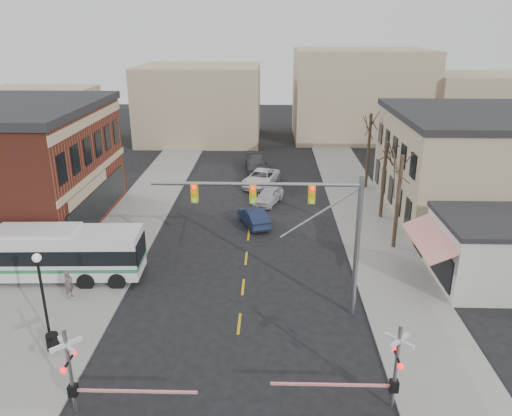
{
  "coord_description": "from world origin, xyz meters",
  "views": [
    {
      "loc": [
        1.55,
        -20.93,
        15.11
      ],
      "look_at": [
        0.66,
        10.55,
        3.5
      ],
      "focal_mm": 35.0,
      "sensor_mm": 36.0,
      "label": 1
    }
  ],
  "objects_px": {
    "car_a": "(268,196)",
    "pedestrian_far": "(70,259)",
    "traffic_signal_mast": "(302,216)",
    "pedestrian_near": "(69,284)",
    "car_b": "(254,217)",
    "rr_crossing_west": "(81,373)",
    "street_lamp": "(40,278)",
    "car_c": "(261,178)",
    "transit_bus": "(39,253)",
    "rr_crossing_east": "(385,368)",
    "trash_bin": "(53,342)",
    "car_d": "(257,164)"
  },
  "relations": [
    {
      "from": "transit_bus",
      "to": "pedestrian_far",
      "type": "height_order",
      "value": "transit_bus"
    },
    {
      "from": "street_lamp",
      "to": "car_c",
      "type": "distance_m",
      "value": 28.03
    },
    {
      "from": "pedestrian_far",
      "to": "rr_crossing_east",
      "type": "bearing_deg",
      "value": -99.36
    },
    {
      "from": "street_lamp",
      "to": "pedestrian_near",
      "type": "distance_m",
      "value": 4.45
    },
    {
      "from": "rr_crossing_west",
      "to": "trash_bin",
      "type": "height_order",
      "value": "rr_crossing_west"
    },
    {
      "from": "rr_crossing_east",
      "to": "trash_bin",
      "type": "relative_size",
      "value": 6.44
    },
    {
      "from": "street_lamp",
      "to": "pedestrian_near",
      "type": "relative_size",
      "value": 2.69
    },
    {
      "from": "traffic_signal_mast",
      "to": "car_a",
      "type": "relative_size",
      "value": 2.62
    },
    {
      "from": "transit_bus",
      "to": "street_lamp",
      "type": "relative_size",
      "value": 2.76
    },
    {
      "from": "transit_bus",
      "to": "rr_crossing_east",
      "type": "relative_size",
      "value": 2.27
    },
    {
      "from": "trash_bin",
      "to": "car_b",
      "type": "distance_m",
      "value": 19.11
    },
    {
      "from": "rr_crossing_west",
      "to": "pedestrian_near",
      "type": "relative_size",
      "value": 3.28
    },
    {
      "from": "car_a",
      "to": "pedestrian_far",
      "type": "height_order",
      "value": "pedestrian_far"
    },
    {
      "from": "rr_crossing_east",
      "to": "traffic_signal_mast",
      "type": "bearing_deg",
      "value": 113.02
    },
    {
      "from": "pedestrian_near",
      "to": "car_b",
      "type": "bearing_deg",
      "value": -19.96
    },
    {
      "from": "rr_crossing_west",
      "to": "street_lamp",
      "type": "bearing_deg",
      "value": 125.62
    },
    {
      "from": "street_lamp",
      "to": "car_c",
      "type": "height_order",
      "value": "street_lamp"
    },
    {
      "from": "car_b",
      "to": "car_d",
      "type": "bearing_deg",
      "value": -109.51
    },
    {
      "from": "traffic_signal_mast",
      "to": "pedestrian_near",
      "type": "relative_size",
      "value": 6.36
    },
    {
      "from": "trash_bin",
      "to": "street_lamp",
      "type": "bearing_deg",
      "value": 120.96
    },
    {
      "from": "car_b",
      "to": "car_c",
      "type": "xyz_separation_m",
      "value": [
        0.39,
        10.4,
        0.08
      ]
    },
    {
      "from": "trash_bin",
      "to": "pedestrian_far",
      "type": "distance_m",
      "value": 8.75
    },
    {
      "from": "street_lamp",
      "to": "car_a",
      "type": "height_order",
      "value": "street_lamp"
    },
    {
      "from": "car_d",
      "to": "rr_crossing_east",
      "type": "bearing_deg",
      "value": -85.72
    },
    {
      "from": "car_a",
      "to": "pedestrian_far",
      "type": "bearing_deg",
      "value": -111.74
    },
    {
      "from": "rr_crossing_east",
      "to": "car_a",
      "type": "height_order",
      "value": "rr_crossing_east"
    },
    {
      "from": "street_lamp",
      "to": "car_a",
      "type": "xyz_separation_m",
      "value": [
        11.16,
        20.7,
        -2.68
      ]
    },
    {
      "from": "pedestrian_far",
      "to": "car_a",
      "type": "bearing_deg",
      "value": -19.06
    },
    {
      "from": "rr_crossing_west",
      "to": "street_lamp",
      "type": "relative_size",
      "value": 1.22
    },
    {
      "from": "car_a",
      "to": "pedestrian_far",
      "type": "distance_m",
      "value": 18.58
    },
    {
      "from": "street_lamp",
      "to": "pedestrian_near",
      "type": "height_order",
      "value": "street_lamp"
    },
    {
      "from": "rr_crossing_west",
      "to": "traffic_signal_mast",
      "type": "bearing_deg",
      "value": 40.39
    },
    {
      "from": "street_lamp",
      "to": "car_d",
      "type": "relative_size",
      "value": 0.83
    },
    {
      "from": "street_lamp",
      "to": "pedestrian_far",
      "type": "height_order",
      "value": "street_lamp"
    },
    {
      "from": "transit_bus",
      "to": "rr_crossing_west",
      "type": "xyz_separation_m",
      "value": [
        6.71,
        -11.33,
        0.14
      ]
    },
    {
      "from": "rr_crossing_west",
      "to": "pedestrian_far",
      "type": "height_order",
      "value": "rr_crossing_west"
    },
    {
      "from": "street_lamp",
      "to": "car_b",
      "type": "distance_m",
      "value": 18.64
    },
    {
      "from": "rr_crossing_west",
      "to": "car_b",
      "type": "height_order",
      "value": "rr_crossing_west"
    },
    {
      "from": "traffic_signal_mast",
      "to": "rr_crossing_east",
      "type": "relative_size",
      "value": 1.94
    },
    {
      "from": "rr_crossing_west",
      "to": "car_c",
      "type": "relative_size",
      "value": 0.99
    },
    {
      "from": "rr_crossing_west",
      "to": "pedestrian_near",
      "type": "height_order",
      "value": "rr_crossing_west"
    },
    {
      "from": "transit_bus",
      "to": "rr_crossing_east",
      "type": "bearing_deg",
      "value": -29.36
    },
    {
      "from": "rr_crossing_west",
      "to": "car_a",
      "type": "relative_size",
      "value": 1.35
    },
    {
      "from": "rr_crossing_east",
      "to": "car_b",
      "type": "bearing_deg",
      "value": 106.74
    },
    {
      "from": "car_c",
      "to": "rr_crossing_east",
      "type": "bearing_deg",
      "value": -62.21
    },
    {
      "from": "car_a",
      "to": "pedestrian_far",
      "type": "relative_size",
      "value": 2.71
    },
    {
      "from": "rr_crossing_west",
      "to": "pedestrian_far",
      "type": "bearing_deg",
      "value": 113.28
    },
    {
      "from": "car_d",
      "to": "pedestrian_near",
      "type": "bearing_deg",
      "value": -115.97
    },
    {
      "from": "street_lamp",
      "to": "car_c",
      "type": "xyz_separation_m",
      "value": [
        10.39,
        25.9,
        -2.6
      ]
    },
    {
      "from": "traffic_signal_mast",
      "to": "pedestrian_far",
      "type": "xyz_separation_m",
      "value": [
        -14.58,
        4.56,
        -4.9
      ]
    }
  ]
}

